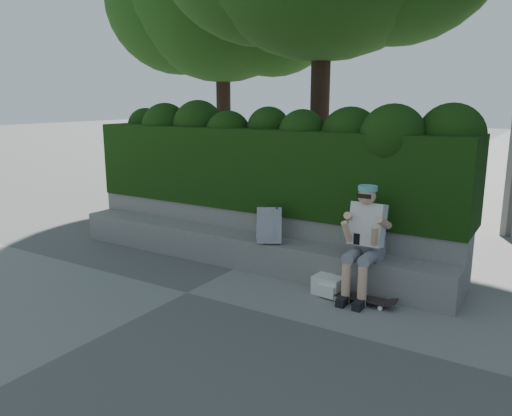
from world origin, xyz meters
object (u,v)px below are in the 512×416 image
Objects in this scene: person at (365,237)px; backpack_ground at (328,285)px; backpack_plaid at (269,225)px; skateboard at (360,298)px.

backpack_ground is (-0.38, -0.17, -0.64)m from person.
backpack_ground is at bearing -44.65° from backpack_plaid.
backpack_plaid is (-1.39, 0.08, -0.06)m from person.
skateboard is 2.17× the size of backpack_ground.
person is 0.76m from backpack_ground.
backpack_plaid is (-1.44, 0.31, 0.63)m from skateboard.
backpack_plaid is 1.19m from backpack_ground.
backpack_plaid is at bearing 166.55° from skateboard.
backpack_plaid is at bearing 172.30° from backpack_ground.
skateboard is 1.60m from backpack_plaid.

